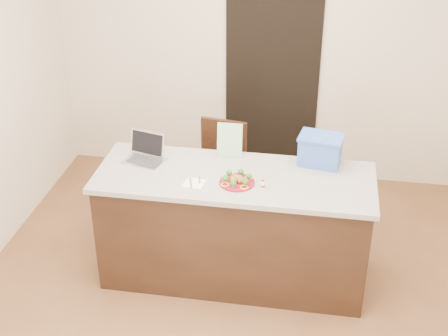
% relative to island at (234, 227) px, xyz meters
% --- Properties ---
extents(ground, '(4.00, 4.00, 0.00)m').
position_rel_island_xyz_m(ground, '(0.00, -0.25, -0.46)').
color(ground, brown).
rests_on(ground, ground).
extents(room_shell, '(4.00, 4.00, 4.00)m').
position_rel_island_xyz_m(room_shell, '(0.00, -0.25, 1.16)').
color(room_shell, white).
rests_on(room_shell, ground).
extents(doorway, '(0.90, 0.02, 2.00)m').
position_rel_island_xyz_m(doorway, '(0.10, 1.73, 0.54)').
color(doorway, black).
rests_on(doorway, ground).
extents(island, '(2.06, 0.76, 0.92)m').
position_rel_island_xyz_m(island, '(0.00, 0.00, 0.00)').
color(island, black).
rests_on(island, ground).
extents(plate, '(0.26, 0.26, 0.02)m').
position_rel_island_xyz_m(plate, '(0.03, -0.11, 0.47)').
color(plate, maroon).
rests_on(plate, island).
extents(meatballs, '(0.10, 0.10, 0.04)m').
position_rel_island_xyz_m(meatballs, '(0.03, -0.10, 0.49)').
color(meatballs, olive).
rests_on(meatballs, plate).
extents(broccoli, '(0.21, 0.22, 0.04)m').
position_rel_island_xyz_m(broccoli, '(0.03, -0.11, 0.51)').
color(broccoli, '#165416').
rests_on(broccoli, plate).
extents(pepper_rings, '(0.22, 0.22, 0.01)m').
position_rel_island_xyz_m(pepper_rings, '(0.03, -0.11, 0.48)').
color(pepper_rings, yellow).
rests_on(pepper_rings, plate).
extents(napkin, '(0.16, 0.16, 0.01)m').
position_rel_island_xyz_m(napkin, '(-0.27, -0.17, 0.46)').
color(napkin, white).
rests_on(napkin, island).
extents(fork, '(0.05, 0.16, 0.00)m').
position_rel_island_xyz_m(fork, '(-0.29, -0.16, 0.47)').
color(fork, silver).
rests_on(fork, napkin).
extents(knife, '(0.03, 0.17, 0.01)m').
position_rel_island_xyz_m(knife, '(-0.24, -0.18, 0.47)').
color(knife, white).
rests_on(knife, napkin).
extents(yogurt_bottle, '(0.03, 0.03, 0.07)m').
position_rel_island_xyz_m(yogurt_bottle, '(0.22, -0.15, 0.49)').
color(yogurt_bottle, white).
rests_on(yogurt_bottle, island).
extents(laptop, '(0.33, 0.30, 0.21)m').
position_rel_island_xyz_m(laptop, '(-0.71, 0.14, 0.51)').
color(laptop, silver).
rests_on(laptop, island).
extents(leaflet, '(0.19, 0.04, 0.27)m').
position_rel_island_xyz_m(leaflet, '(-0.08, 0.29, 0.60)').
color(leaflet, white).
rests_on(leaflet, island).
extents(blue_box, '(0.36, 0.28, 0.23)m').
position_rel_island_xyz_m(blue_box, '(0.61, 0.29, 0.58)').
color(blue_box, '#3159B4').
rests_on(blue_box, island).
extents(chair, '(0.48, 0.48, 0.94)m').
position_rel_island_xyz_m(chair, '(-0.23, 0.81, 0.07)').
color(chair, '#341B0F').
rests_on(chair, ground).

